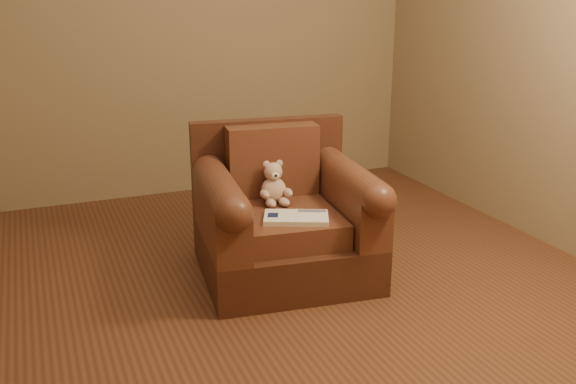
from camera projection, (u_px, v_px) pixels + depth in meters
name	position (u px, v px, depth m)	size (l,w,h in m)	color
floor	(249.00, 304.00, 3.26)	(4.00, 4.00, 0.00)	brown
armchair	(283.00, 219.00, 3.54)	(0.99, 0.95, 0.81)	#432216
teddy_bear	(274.00, 187.00, 3.55)	(0.18, 0.20, 0.24)	#CAA28D
guidebook	(296.00, 218.00, 3.31)	(0.38, 0.32, 0.03)	beige
side_table	(305.00, 182.00, 4.19)	(0.42, 0.42, 0.59)	gold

